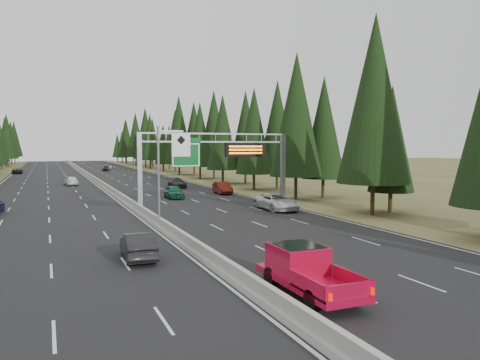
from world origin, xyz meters
The scene contains 16 objects.
road centered at (0.00, 80.00, 0.04)m, with size 32.00×260.00×0.08m, color black.
shoulder_right centered at (17.80, 80.00, 0.03)m, with size 3.60×260.00×0.06m, color olive.
median_barrier centered at (0.00, 80.00, 0.41)m, with size 0.70×260.00×0.85m.
sign_gantry centered at (8.92, 34.88, 5.27)m, with size 16.75×0.98×7.80m.
hov_sign_pole centered at (0.58, 24.97, 4.72)m, with size 2.80×0.50×8.00m.
tree_row_right centered at (21.97, 75.85, 9.43)m, with size 11.79×243.99×18.85m.
silver_minivan centered at (13.25, 30.72, 0.92)m, with size 2.79×6.06×1.68m, color silver.
red_pickup centered at (2.22, 6.50, 1.19)m, with size 2.20×6.16×2.01m.
car_ahead_green centered at (6.39, 45.15, 0.88)m, with size 1.89×4.70×1.60m, color #124F31.
car_ahead_dkred centered at (13.88, 48.08, 0.88)m, with size 1.69×4.84×1.60m, color #60170D.
car_ahead_dkgrey centered at (10.58, 59.44, 0.82)m, with size 2.08×5.11×1.48m, color black.
car_ahead_white centered at (7.82, 125.11, 0.73)m, with size 2.17×4.70×1.31m, color #BEBEBE.
car_ahead_far centered at (6.31, 115.31, 0.82)m, with size 1.75×4.36×1.48m, color black.
car_onc_near centered at (-3.39, 15.35, 0.85)m, with size 1.62×4.65×1.53m, color black.
car_onc_white centered at (-4.39, 70.25, 0.86)m, with size 1.85×4.60×1.57m, color silver.
car_onc_far centered at (-14.50, 110.55, 0.76)m, with size 2.25×4.87×1.35m, color black.
Camera 1 is at (-8.08, -11.12, 6.47)m, focal length 35.00 mm.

